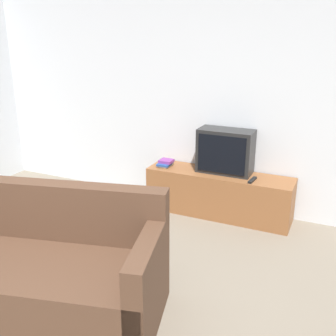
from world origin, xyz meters
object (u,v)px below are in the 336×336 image
object	(u,v)px
remote_on_stand	(252,180)
television	(225,151)
couch	(22,271)
book_stack	(165,163)
tv_stand	(218,194)

from	to	relation	value
remote_on_stand	television	bearing A→B (deg)	156.87
couch	book_stack	distance (m)	2.27
book_stack	remote_on_stand	size ratio (longest dim) A/B	1.07
book_stack	remote_on_stand	world-z (taller)	book_stack
book_stack	tv_stand	bearing A→B (deg)	1.83
television	couch	xyz separation A→B (m)	(-0.89, -2.33, -0.46)
couch	tv_stand	bearing A→B (deg)	55.31
tv_stand	television	xyz separation A→B (m)	(0.04, 0.06, 0.52)
television	remote_on_stand	xyz separation A→B (m)	(0.37, -0.16, -0.24)
tv_stand	couch	xyz separation A→B (m)	(-0.85, -2.27, 0.06)
couch	book_stack	size ratio (longest dim) A/B	10.80
television	tv_stand	bearing A→B (deg)	-123.12
television	couch	bearing A→B (deg)	-110.96
tv_stand	book_stack	size ratio (longest dim) A/B	7.96
tv_stand	book_stack	bearing A→B (deg)	-178.17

